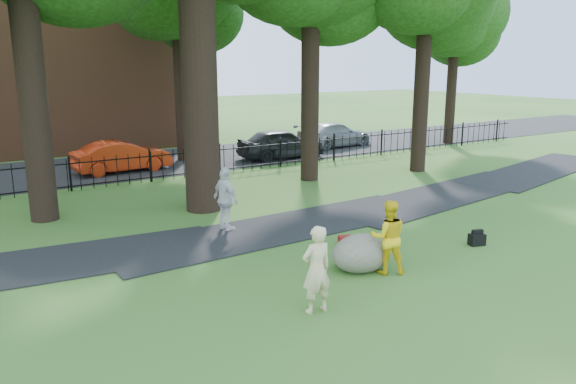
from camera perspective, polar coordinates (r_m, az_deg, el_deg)
ground at (r=12.43m, az=5.01°, el=-8.84°), size 120.00×120.00×0.00m
footpath at (r=16.00m, az=-0.67°, el=-3.71°), size 36.07×3.85×0.03m
street at (r=26.49m, az=-16.58°, el=2.54°), size 80.00×7.00×0.02m
iron_fence at (r=22.62m, az=-13.81°, el=2.50°), size 44.00×0.04×1.20m
woman at (r=10.60m, az=2.91°, el=-7.86°), size 0.64×0.43×1.70m
man at (r=12.69m, az=10.13°, el=-4.52°), size 1.02×0.96×1.68m
pedestrian at (r=15.64m, az=-6.34°, el=-0.75°), size 0.58×1.11×1.81m
boulder at (r=12.95m, az=7.52°, el=-5.93°), size 1.67×1.37×0.87m
backpack at (r=15.33m, az=18.63°, el=-4.60°), size 0.45×0.35×0.30m
red_bag at (r=14.66m, az=5.84°, el=-4.90°), size 0.39×0.31×0.23m
red_sedan at (r=24.98m, az=-16.52°, el=3.49°), size 4.16×1.66×1.34m
grey_car at (r=27.32m, az=-0.70°, el=4.95°), size 4.39×2.03×1.46m
silver_car at (r=31.19m, az=4.73°, el=5.81°), size 4.71×2.27×1.32m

